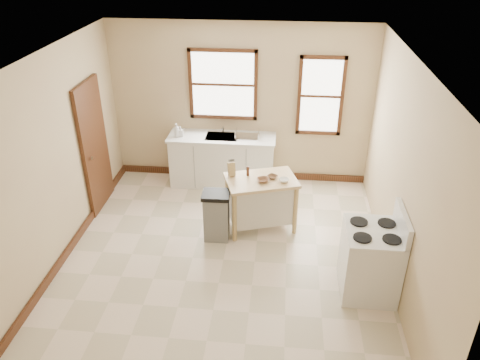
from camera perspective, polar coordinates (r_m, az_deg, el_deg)
name	(u,v)px	position (r m, az deg, el deg)	size (l,w,h in m)	color
floor	(223,260)	(6.67, -2.03, -9.69)	(5.00, 5.00, 0.00)	beige
ceiling	(219,61)	(5.39, -2.56, 14.28)	(5.00, 5.00, 0.00)	white
wall_back	(241,105)	(8.18, 0.09, 9.18)	(4.50, 0.04, 2.80)	tan
wall_left	(51,164)	(6.57, -22.10, 1.83)	(0.04, 5.00, 2.80)	tan
wall_right	(404,180)	(6.04, 19.38, -0.03)	(0.04, 5.00, 2.80)	tan
window_main	(223,85)	(8.08, -2.08, 11.54)	(1.17, 0.06, 1.22)	black
window_side	(321,96)	(8.08, 9.80, 10.02)	(0.77, 0.06, 1.37)	black
door_left	(94,147)	(7.76, -17.33, 3.90)	(0.06, 0.90, 2.10)	black
baseboard_back	(241,174)	(8.70, 0.06, 0.78)	(4.50, 0.04, 0.12)	black
baseboard_left	(71,247)	(7.23, -19.94, -7.67)	(0.04, 5.00, 0.12)	black
sink_counter	(222,160)	(8.31, -2.18, 2.43)	(1.86, 0.62, 0.92)	silver
faucet	(223,126)	(8.23, -2.08, 6.54)	(0.03, 0.03, 0.22)	silver
soap_bottle_a	(177,130)	(8.12, -7.72, 6.05)	(0.09, 0.09, 0.24)	#B2B2B2
soap_bottle_b	(181,131)	(8.14, -7.25, 5.89)	(0.08, 0.08, 0.18)	#B2B2B2
dish_rack	(247,134)	(8.06, 0.90, 5.60)	(0.41, 0.31, 0.10)	silver
kitchen_island	(261,203)	(7.11, 2.54, -2.85)	(1.03, 0.65, 0.84)	#D6B57E
knife_block	(231,169)	(6.95, -1.05, 1.30)	(0.10, 0.10, 0.20)	tan
pepper_grinder	(248,171)	(6.96, 0.96, 1.10)	(0.04, 0.04, 0.15)	#3F2011
bowl_a	(263,180)	(6.83, 2.84, -0.01)	(0.18, 0.18, 0.04)	brown
bowl_b	(272,177)	(6.93, 3.97, 0.40)	(0.15, 0.15, 0.04)	brown
bowl_c	(284,180)	(6.84, 5.39, -0.04)	(0.15, 0.15, 0.05)	white
trash_bin	(217,216)	(6.88, -2.88, -4.38)	(0.40, 0.33, 0.77)	slate
gas_stove	(371,252)	(6.05, 15.70, -8.49)	(0.73, 0.74, 1.18)	silver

